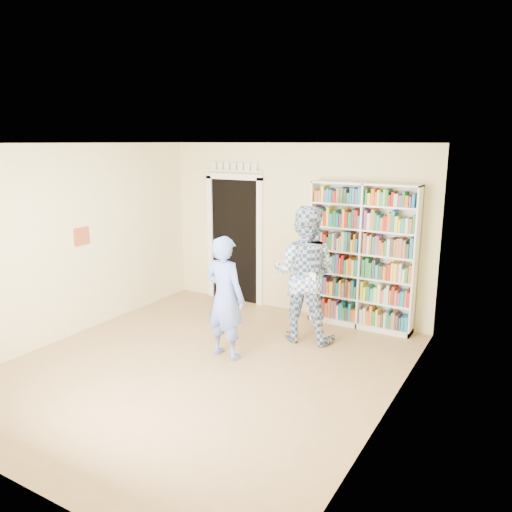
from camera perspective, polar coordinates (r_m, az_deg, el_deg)
The scene contains 11 objects.
floor at distance 6.34m, azimuth -6.12°, elevation -12.51°, with size 5.00×5.00×0.00m, color #9D734C.
ceiling at distance 5.73m, azimuth -6.79°, elevation 12.67°, with size 5.00×5.00×0.00m, color white.
wall_back at distance 7.99m, azimuth 4.29°, elevation 3.06°, with size 4.50×4.50×0.00m, color beige.
wall_left at distance 7.43m, azimuth -20.52°, elevation 1.51°, with size 5.00×5.00×0.00m, color beige.
wall_right at distance 4.93m, azimuth 15.12°, elevation -3.64°, with size 5.00×5.00×0.00m, color beige.
bookshelf at distance 7.46m, azimuth 12.04°, elevation 0.02°, with size 1.56×0.29×2.15m.
doorway at distance 8.54m, azimuth -2.44°, elevation 2.55°, with size 1.10×0.08×2.43m.
wall_art at distance 7.53m, azimuth -19.29°, elevation 2.14°, with size 0.03×0.25×0.25m, color brown.
man_blue at distance 6.34m, azimuth -3.57°, elevation -4.76°, with size 0.58×0.38×1.59m, color #607BD5.
man_plaid at distance 6.87m, azimuth 5.53°, elevation -2.08°, with size 0.92×0.71×1.89m, color #315296.
paper_sheet at distance 6.63m, azimuth 6.15°, elevation -2.96°, with size 0.19×0.01×0.27m, color white.
Camera 1 is at (3.44, -4.59, 2.72)m, focal length 35.00 mm.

